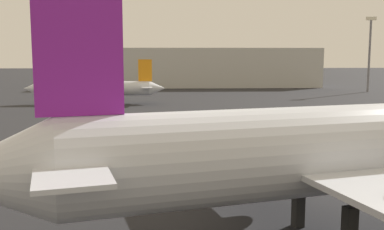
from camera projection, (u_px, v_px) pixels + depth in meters
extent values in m
cylinder|color=silver|center=(348.00, 148.00, 20.97)|extent=(26.40, 10.58, 4.06)
cube|color=silver|center=(324.00, 163.00, 20.66)|extent=(12.21, 30.52, 0.25)
cube|color=silver|center=(68.00, 158.00, 17.13)|extent=(4.56, 8.95, 0.16)
cube|color=purple|center=(78.00, 35.00, 16.68)|extent=(3.25, 1.13, 5.99)
cylinder|color=#4C4C54|center=(278.00, 143.00, 26.36)|extent=(3.44, 2.56, 1.84)
cube|color=black|center=(298.00, 204.00, 22.94)|extent=(0.63, 0.63, 2.38)
cylinder|color=silver|center=(95.00, 88.00, 80.84)|extent=(19.69, 2.84, 2.59)
cone|color=silver|center=(31.00, 89.00, 80.41)|extent=(2.88, 2.62, 2.59)
cone|color=silver|center=(157.00, 88.00, 81.27)|extent=(2.88, 2.62, 2.59)
cube|color=silver|center=(100.00, 91.00, 80.93)|extent=(3.58, 19.73, 0.18)
cube|color=silver|center=(147.00, 87.00, 81.17)|extent=(1.92, 6.44, 0.12)
cube|color=orange|center=(145.00, 70.00, 80.76)|extent=(2.45, 0.26, 3.89)
cylinder|color=#4C4C54|center=(93.00, 93.00, 77.22)|extent=(2.31, 1.40, 1.37)
cylinder|color=#4C4C54|center=(100.00, 90.00, 84.63)|extent=(2.31, 1.40, 1.37)
cube|color=black|center=(60.00, 100.00, 80.87)|extent=(0.39, 0.39, 1.51)
cube|color=black|center=(99.00, 101.00, 79.63)|extent=(0.39, 0.39, 1.51)
cube|color=black|center=(102.00, 99.00, 82.66)|extent=(0.39, 0.39, 1.51)
cylinder|color=slate|center=(369.00, 56.00, 106.54)|extent=(0.50, 0.50, 16.86)
cube|color=#F2EACC|center=(371.00, 18.00, 105.38)|extent=(2.40, 0.50, 0.80)
cube|color=#B7B7B2|center=(204.00, 67.00, 129.23)|extent=(62.67, 21.42, 10.66)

